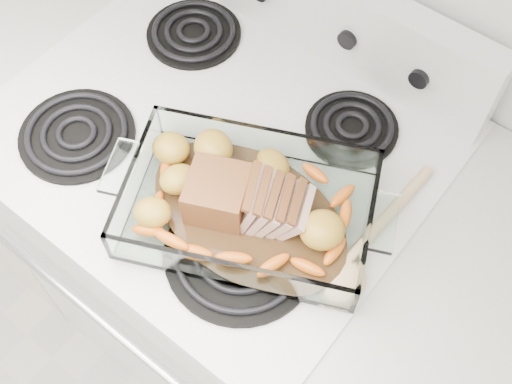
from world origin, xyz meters
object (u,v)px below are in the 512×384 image
Objects in this scene: counter_left at (41,114)px; baking_dish at (248,209)px; pork_roast at (239,195)px; electric_range at (226,244)px.

baking_dish is at bearing -6.89° from counter_left.
pork_roast is at bearing 155.43° from baking_dish.
counter_left is 0.96m from pork_roast.
counter_left is at bearing 164.34° from pork_roast.
electric_range reaches higher than counter_left.
counter_left is 2.36× the size of baking_dish.
counter_left is (-0.67, -0.00, -0.02)m from electric_range.
counter_left is at bearing 148.54° from baking_dish.
pork_roast is (0.14, -0.10, 0.51)m from electric_range.
electric_range is 1.20× the size of counter_left.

